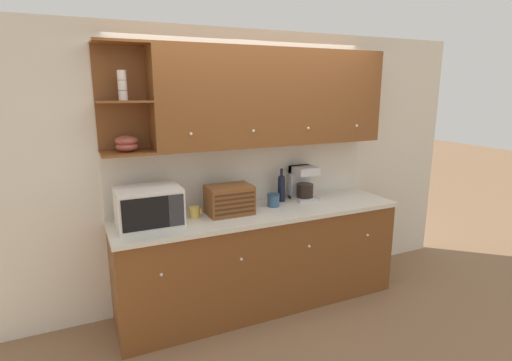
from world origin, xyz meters
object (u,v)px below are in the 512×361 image
coffee_maker (303,183)px  wine_glass (250,191)px  bread_box (229,200)px  storage_canister (273,200)px  mug (195,212)px  microwave (149,207)px  wine_bottle (281,187)px

coffee_maker → wine_glass: bearing=175.0°
bread_box → storage_canister: 0.47m
wine_glass → storage_canister: wine_glass is taller
mug → bread_box: bread_box is taller
wine_glass → microwave: bearing=-167.6°
bread_box → wine_glass: 0.36m
wine_glass → wine_bottle: (0.33, -0.03, 0.01)m
storage_canister → coffee_maker: 0.43m
wine_bottle → microwave: bearing=-171.9°
coffee_maker → mug: bearing=-174.2°
wine_glass → mug: bearing=-164.6°
microwave → mug: 0.42m
wine_glass → storage_canister: size_ratio=1.62×
bread_box → coffee_maker: size_ratio=1.19×
microwave → coffee_maker: coffee_maker is taller
mug → wine_glass: bearing=15.4°
bread_box → storage_canister: bearing=4.2°
mug → storage_canister: storage_canister is taller
wine_glass → coffee_maker: (0.57, -0.05, 0.03)m
microwave → wine_glass: (1.01, 0.22, -0.03)m
bread_box → wine_bottle: size_ratio=1.21×
bread_box → storage_canister: (0.46, 0.03, -0.07)m
microwave → mug: microwave is taller
microwave → coffee_maker: 1.59m
microwave → storage_canister: bearing=2.8°
coffee_maker → wine_bottle: bearing=176.0°
storage_canister → microwave: bearing=-177.2°
storage_canister → wine_bottle: (0.16, 0.13, 0.09)m
mug → storage_canister: bearing=0.3°
microwave → wine_glass: microwave is taller
bread_box → wine_glass: bearing=33.9°
microwave → wine_glass: bearing=12.4°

